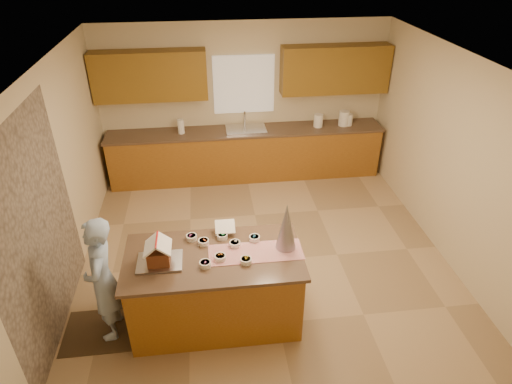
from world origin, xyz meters
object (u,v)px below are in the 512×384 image
Objects in this scene: island_base at (215,289)px; gingerbread_house at (158,253)px; boy at (103,280)px; tinsel_tree at (286,226)px.

gingerbread_house reaches higher than island_base.
boy is (-1.18, -0.04, 0.31)m from island_base.
gingerbread_house is at bearing 87.77° from boy.
gingerbread_house is (-1.36, -0.10, -0.15)m from tinsel_tree.
island_base is 3.27× the size of tinsel_tree.
island_base is at bearing 5.00° from gingerbread_house.
tinsel_tree reaches higher than gingerbread_house.
boy reaches higher than gingerbread_house.
tinsel_tree reaches higher than island_base.
boy reaches higher than island_base.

